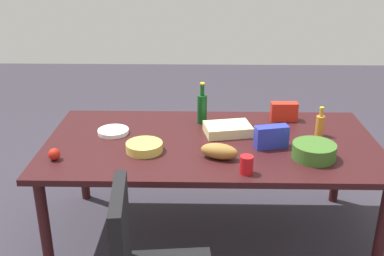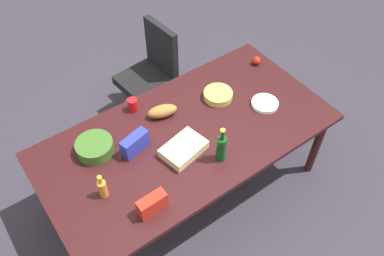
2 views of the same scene
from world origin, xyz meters
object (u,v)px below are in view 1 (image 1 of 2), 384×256
object	(u,v)px
chip_bag_red	(284,111)
red_solo_cup	(246,165)
wine_bottle	(202,108)
chip_bowl	(144,147)
conference_table	(211,149)
dressing_bottle	(320,125)
chip_bag_blue	(271,137)
sheet_cake	(228,129)
paper_plate_stack	(113,131)
salad_bowl	(314,151)
bread_loaf	(219,151)
apple_red	(54,154)

from	to	relation	value
chip_bag_red	red_solo_cup	bearing A→B (deg)	67.41
chip_bag_red	red_solo_cup	size ratio (longest dim) A/B	1.82
wine_bottle	chip_bowl	size ratio (longest dim) A/B	1.31
conference_table	dressing_bottle	bearing A→B (deg)	-171.31
wine_bottle	red_solo_cup	bearing A→B (deg)	108.24
conference_table	chip_bag_blue	world-z (taller)	chip_bag_blue
sheet_cake	red_solo_cup	world-z (taller)	red_solo_cup
paper_plate_stack	sheet_cake	size ratio (longest dim) A/B	0.69
salad_bowl	chip_bag_blue	xyz separation A→B (m)	(0.25, -0.16, 0.03)
salad_bowl	dressing_bottle	world-z (taller)	dressing_bottle
wine_bottle	red_solo_cup	distance (m)	0.84
chip_bowl	chip_bag_red	bearing A→B (deg)	-149.96
sheet_cake	dressing_bottle	world-z (taller)	dressing_bottle
sheet_cake	chip_bag_blue	size ratio (longest dim) A/B	1.45
chip_bag_red	salad_bowl	xyz separation A→B (m)	(-0.08, 0.66, -0.02)
salad_bowl	bread_loaf	bearing A→B (deg)	1.45
dressing_bottle	chip_bag_blue	bearing A→B (deg)	29.51
chip_bowl	salad_bowl	size ratio (longest dim) A/B	0.88
chip_bag_red	apple_red	xyz separation A→B (m)	(1.55, 0.72, -0.03)
chip_bowl	dressing_bottle	distance (m)	1.24
salad_bowl	bread_loaf	distance (m)	0.60
conference_table	dressing_bottle	world-z (taller)	dressing_bottle
salad_bowl	chip_bag_blue	distance (m)	0.30
chip_bag_red	chip_bag_blue	world-z (taller)	chip_bag_blue
chip_bag_red	paper_plate_stack	bearing A→B (deg)	12.88
sheet_cake	chip_bag_blue	world-z (taller)	chip_bag_blue
bread_loaf	red_solo_cup	xyz separation A→B (m)	(-0.15, 0.19, 0.01)
wine_bottle	chip_bag_red	xyz separation A→B (m)	(-0.62, -0.07, -0.05)
paper_plate_stack	sheet_cake	bearing A→B (deg)	-179.29
sheet_cake	bread_loaf	distance (m)	0.40
wine_bottle	chip_bag_blue	bearing A→B (deg)	137.15
paper_plate_stack	salad_bowl	xyz separation A→B (m)	(-1.34, 0.37, 0.03)
chip_bowl	sheet_cake	size ratio (longest dim) A/B	0.75
conference_table	paper_plate_stack	bearing A→B (deg)	-9.64
sheet_cake	bread_loaf	bearing A→B (deg)	79.51
wine_bottle	bread_loaf	size ratio (longest dim) A/B	1.31
salad_bowl	conference_table	bearing A→B (deg)	-21.61
bread_loaf	red_solo_cup	distance (m)	0.25
conference_table	chip_bowl	bearing A→B (deg)	21.32
wine_bottle	dressing_bottle	distance (m)	0.86
salad_bowl	red_solo_cup	xyz separation A→B (m)	(0.44, 0.21, 0.01)
chip_bag_red	wine_bottle	bearing A→B (deg)	6.64
wine_bottle	dressing_bottle	bearing A→B (deg)	165.31
wine_bottle	chip_bag_red	size ratio (longest dim) A/B	1.57
chip_bag_red	bread_loaf	size ratio (longest dim) A/B	0.83
red_solo_cup	sheet_cake	bearing A→B (deg)	-82.30
sheet_cake	bread_loaf	world-z (taller)	bread_loaf
dressing_bottle	chip_bag_red	bearing A→B (deg)	-54.85
salad_bowl	dressing_bottle	bearing A→B (deg)	-108.29
wine_bottle	salad_bowl	size ratio (longest dim) A/B	1.15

